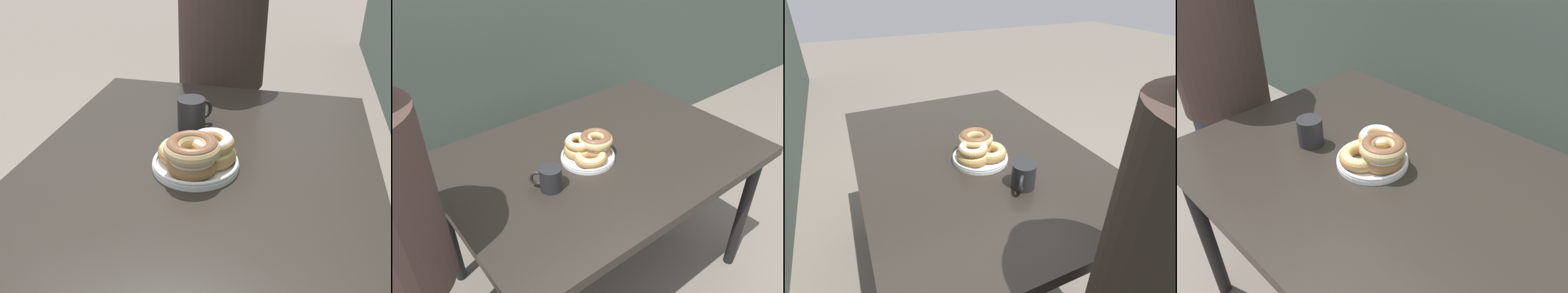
{
  "view_description": "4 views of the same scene",
  "coord_description": "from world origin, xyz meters",
  "views": [
    {
      "loc": [
        0.83,
        0.43,
        1.3
      ],
      "look_at": [
        -0.07,
        0.22,
        0.78
      ],
      "focal_mm": 40.0,
      "sensor_mm": 36.0,
      "label": 1
    },
    {
      "loc": [
        -0.84,
        -0.75,
        1.61
      ],
      "look_at": [
        -0.07,
        0.22,
        0.78
      ],
      "focal_mm": 35.0,
      "sensor_mm": 36.0,
      "label": 2
    },
    {
      "loc": [
        -0.98,
        0.64,
        1.36
      ],
      "look_at": [
        -0.07,
        0.22,
        0.78
      ],
      "focal_mm": 28.0,
      "sensor_mm": 36.0,
      "label": 3
    },
    {
      "loc": [
        0.57,
        -0.44,
        1.41
      ],
      "look_at": [
        -0.07,
        0.22,
        0.78
      ],
      "focal_mm": 35.0,
      "sensor_mm": 36.0,
      "label": 4
    }
  ],
  "objects": [
    {
      "name": "donut_plate",
      "position": [
        -0.06,
        0.23,
        0.77
      ],
      "size": [
        0.24,
        0.24,
        0.1
      ],
      "color": "white",
      "rests_on": "dining_table"
    },
    {
      "name": "ground_plane",
      "position": [
        0.0,
        0.0,
        0.0
      ],
      "size": [
        14.0,
        14.0,
        0.0
      ],
      "primitive_type": "plane",
      "color": "#70665B"
    },
    {
      "name": "coffee_mug",
      "position": [
        -0.29,
        0.16,
        0.77
      ],
      "size": [
        0.1,
        0.09,
        0.09
      ],
      "color": "#232326",
      "rests_on": "dining_table"
    },
    {
      "name": "dining_table",
      "position": [
        0.0,
        0.23,
        0.66
      ],
      "size": [
        1.26,
        0.89,
        0.72
      ],
      "color": "#28231E",
      "rests_on": "ground_plane"
    }
  ]
}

